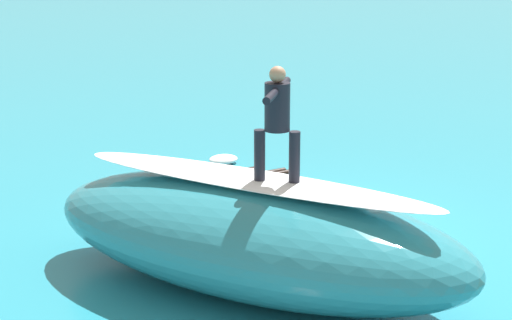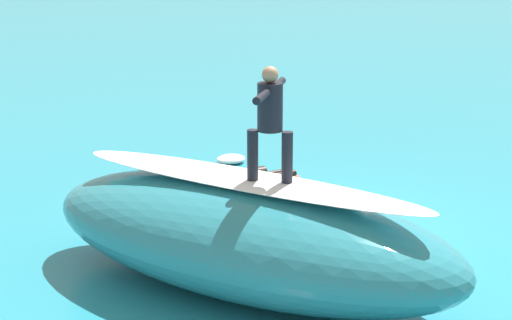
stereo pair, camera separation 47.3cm
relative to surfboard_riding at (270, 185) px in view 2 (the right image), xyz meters
name	(u,v)px [view 2 (the right image)]	position (x,y,z in m)	size (l,w,h in m)	color
ground_plane	(317,227)	(0.53, -2.61, -1.49)	(120.00, 120.00, 0.00)	teal
wave_crest	(246,236)	(0.36, -0.02, -0.76)	(6.11, 2.50, 1.46)	teal
wave_foam_lip	(245,180)	(0.36, -0.02, 0.01)	(5.20, 0.87, 0.08)	white
surfboard_riding	(270,185)	(0.00, 0.00, 0.00)	(1.99, 0.55, 0.07)	yellow
surfer_riding	(270,116)	(0.00, 0.00, 0.89)	(0.57, 1.37, 1.47)	black
surfboard_paddling	(247,185)	(2.58, -3.91, -1.45)	(2.34, 0.48, 0.08)	#E0563D
surfer_paddling	(252,175)	(2.52, -4.01, -1.29)	(0.97, 1.44, 0.28)	black
foam_patch_near	(325,296)	(-0.74, -0.14, -1.42)	(0.53, 0.50, 0.14)	white
foam_patch_mid	(231,159)	(3.66, -5.15, -1.41)	(0.60, 0.51, 0.17)	white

